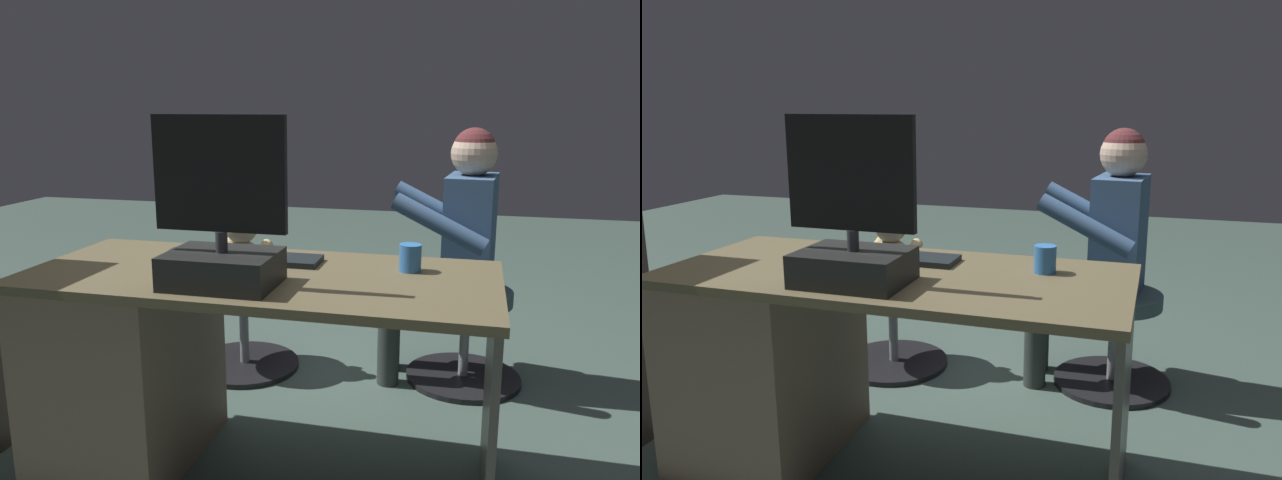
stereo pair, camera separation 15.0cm
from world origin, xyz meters
The scene contains 11 objects.
ground_plane centered at (0.00, 0.00, 0.00)m, with size 10.00×10.00×0.00m, color #40544B.
desk centered at (0.39, 0.43, 0.39)m, with size 1.52×0.67×0.72m.
monitor centered at (0.06, 0.59, 0.86)m, with size 0.40×0.25×0.50m.
keyboard centered at (0.05, 0.29, 0.73)m, with size 0.42×0.14×0.02m, color black.
computer_mouse centered at (0.35, 0.30, 0.74)m, with size 0.06×0.10×0.04m, color #292C20.
cup centered at (-0.47, 0.29, 0.76)m, with size 0.07×0.07×0.09m, color #3372BF.
tv_remote centered at (0.25, 0.49, 0.73)m, with size 0.04×0.15×0.02m, color black.
office_chair_teddy centered at (0.38, -0.40, 0.23)m, with size 0.52×0.52×0.43m.
teddy_bear centered at (0.38, -0.42, 0.59)m, with size 0.24×0.24×0.35m.
visitor_chair centered at (-0.65, -0.51, 0.24)m, with size 0.52×0.52×0.43m.
person centered at (-0.57, -0.50, 0.68)m, with size 0.51×0.51×1.15m.
Camera 1 is at (-0.66, 2.26, 1.25)m, focal length 35.18 mm.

